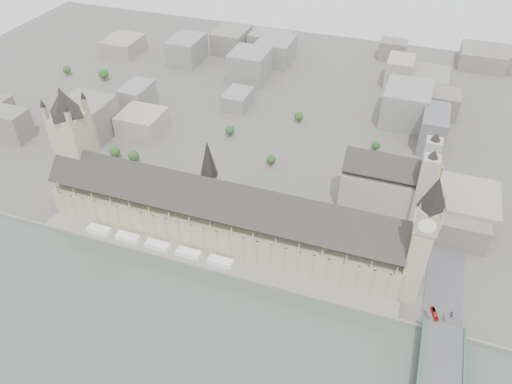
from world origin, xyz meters
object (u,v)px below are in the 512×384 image
(palace_of_westminster, at_px, (221,215))
(westminster_abbey, at_px, (389,184))
(car_approach, at_px, (451,315))
(elizabeth_tower, at_px, (424,233))
(victoria_tower, at_px, (74,143))
(red_bus_north, at_px, (434,314))

(palace_of_westminster, distance_m, westminster_abbey, 134.09)
(westminster_abbey, relative_size, car_approach, 14.00)
(westminster_abbey, bearing_deg, palace_of_westminster, -145.83)
(elizabeth_tower, relative_size, victoria_tower, 1.07)
(palace_of_westminster, height_order, victoria_tower, victoria_tower)
(palace_of_westminster, relative_size, victoria_tower, 2.65)
(elizabeth_tower, height_order, car_approach, elizabeth_tower)
(red_bus_north, relative_size, car_approach, 2.09)
(westminster_abbey, bearing_deg, red_bus_north, -67.23)
(westminster_abbey, height_order, car_approach, westminster_abbey)
(elizabeth_tower, distance_m, car_approach, 56.73)
(car_approach, bearing_deg, westminster_abbey, 119.51)
(palace_of_westminster, relative_size, red_bus_north, 26.09)
(elizabeth_tower, height_order, westminster_abbey, elizabeth_tower)
(red_bus_north, height_order, car_approach, red_bus_north)
(victoria_tower, height_order, red_bus_north, victoria_tower)
(palace_of_westminster, height_order, westminster_abbey, westminster_abbey)
(palace_of_westminster, relative_size, elizabeth_tower, 2.47)
(palace_of_westminster, xyz_separation_m, red_bus_north, (155.19, -30.13, -11.04))
(elizabeth_tower, bearing_deg, palace_of_westminster, 175.15)
(westminster_abbey, bearing_deg, victoria_tower, -163.50)
(palace_of_westminster, xyz_separation_m, elizabeth_tower, (138.00, -11.70, 35.38))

